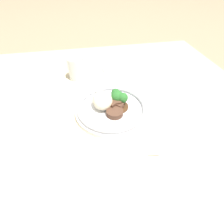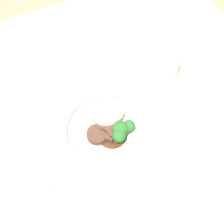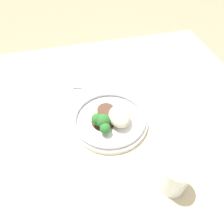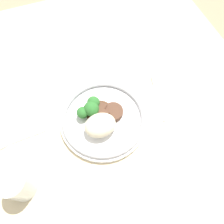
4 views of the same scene
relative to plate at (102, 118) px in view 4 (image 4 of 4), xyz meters
name	(u,v)px [view 4 (image 4 of 4)]	position (x,y,z in m)	size (l,w,h in m)	color
ground_plane	(92,125)	(0.03, -0.01, -0.05)	(8.00, 8.00, 0.00)	#998466
dining_table	(92,123)	(0.03, -0.01, -0.04)	(1.10, 1.16, 0.03)	beige
napkin	(164,100)	(-0.20, 0.00, -0.02)	(0.16, 0.13, 0.00)	silver
plate	(102,118)	(0.00, 0.00, 0.00)	(0.25, 0.25, 0.07)	white
juice_glass	(18,185)	(0.25, 0.11, 0.02)	(0.07, 0.07, 0.10)	yellow
fork	(158,102)	(-0.18, 0.00, -0.02)	(0.05, 0.16, 0.00)	#B7B7BC
knife	(112,198)	(0.05, 0.21, -0.02)	(0.22, 0.04, 0.00)	#B7B7BC
spoon	(6,145)	(0.28, -0.03, -0.02)	(0.16, 0.02, 0.01)	#B7B7BC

